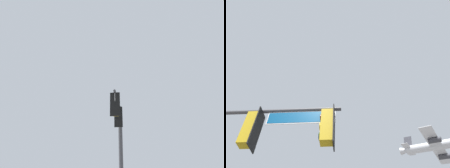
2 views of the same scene
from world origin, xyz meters
The scene contains 2 objects.
signal_pole_near centered at (-7.11, -5.22, 4.17)m, with size 4.16×0.74×6.40m.
airplane centered at (32.42, 50.89, 43.11)m, with size 24.91×23.11×11.10m.
Camera 2 is at (-4.54, -10.40, 1.22)m, focal length 35.00 mm.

